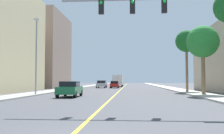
% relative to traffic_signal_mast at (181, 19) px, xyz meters
% --- Properties ---
extents(ground, '(192.00, 192.00, 0.00)m').
position_rel_traffic_signal_mast_xyz_m(ground, '(-4.72, 32.91, -5.26)').
color(ground, '#47474C').
extents(sidewalk_left, '(2.81, 168.00, 0.15)m').
position_rel_traffic_signal_mast_xyz_m(sidewalk_left, '(-14.07, 32.91, -5.18)').
color(sidewalk_left, '#9E9B93').
rests_on(sidewalk_left, ground).
extents(sidewalk_right, '(2.81, 168.00, 0.15)m').
position_rel_traffic_signal_mast_xyz_m(sidewalk_right, '(4.64, 32.91, -5.18)').
color(sidewalk_right, '#B2ADA3').
rests_on(sidewalk_right, ground).
extents(lane_marking_center, '(0.16, 144.00, 0.01)m').
position_rel_traffic_signal_mast_xyz_m(lane_marking_center, '(-4.72, 32.91, -5.25)').
color(lane_marking_center, yellow).
rests_on(lane_marking_center, ground).
extents(building_left_far, '(13.87, 14.91, 16.06)m').
position_rel_traffic_signal_mast_xyz_m(building_left_far, '(-24.63, 38.55, 2.77)').
color(building_left_far, gray).
rests_on(building_left_far, ground).
extents(traffic_signal_mast, '(10.93, 0.36, 6.77)m').
position_rel_traffic_signal_mast_xyz_m(traffic_signal_mast, '(0.00, 0.00, 0.00)').
color(traffic_signal_mast, gray).
rests_on(traffic_signal_mast, sidewalk_right).
extents(street_lamp, '(0.56, 0.28, 8.19)m').
position_rel_traffic_signal_mast_xyz_m(street_lamp, '(-13.17, 11.23, -0.58)').
color(street_lamp, gray).
rests_on(street_lamp, sidewalk_left).
extents(palm_mid, '(3.52, 3.52, 7.48)m').
position_rel_traffic_signal_mast_xyz_m(palm_mid, '(4.95, 13.10, 0.54)').
color(palm_mid, brown).
rests_on(palm_mid, sidewalk_right).
extents(palm_far, '(3.09, 3.09, 8.53)m').
position_rel_traffic_signal_mast_xyz_m(palm_far, '(4.89, 20.79, 1.77)').
color(palm_far, brown).
rests_on(palm_far, sidewalk_right).
extents(car_red, '(1.79, 4.51, 1.45)m').
position_rel_traffic_signal_mast_xyz_m(car_red, '(-6.34, 37.37, -4.50)').
color(car_red, red).
rests_on(car_red, ground).
extents(car_silver, '(1.96, 4.39, 1.56)m').
position_rel_traffic_signal_mast_xyz_m(car_silver, '(-9.15, 37.95, -4.47)').
color(car_silver, '#BCBCC1').
rests_on(car_silver, ground).
extents(car_green, '(1.92, 4.11, 1.51)m').
position_rel_traffic_signal_mast_xyz_m(car_green, '(-8.88, 9.01, -4.48)').
color(car_green, '#196638').
rests_on(car_green, ground).
extents(delivery_truck, '(2.41, 7.99, 2.88)m').
position_rel_traffic_signal_mast_xyz_m(delivery_truck, '(-6.17, 48.00, -3.70)').
color(delivery_truck, '#194799').
rests_on(delivery_truck, ground).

